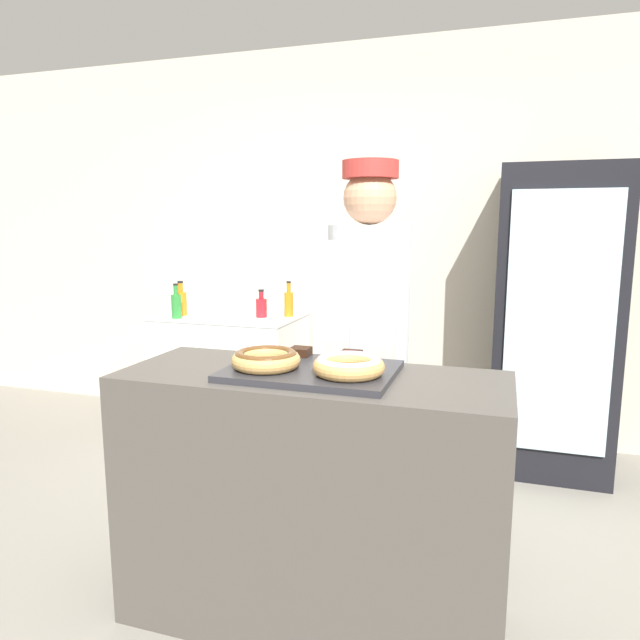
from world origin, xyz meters
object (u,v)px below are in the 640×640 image
(serving_tray, at_px, (311,371))
(baker_person, at_px, (368,349))
(donut_light_glaze, at_px, (349,365))
(brownie_back_left, at_px, (300,352))
(donut_chocolate_glaze, at_px, (266,359))
(brownie_back_right, at_px, (351,355))
(bottle_red, at_px, (261,307))
(chest_freezer, at_px, (231,372))
(bottle_orange_b, at_px, (181,302))
(bottle_green, at_px, (176,305))
(beverage_fridge, at_px, (554,322))
(bottle_orange, at_px, (289,303))

(serving_tray, height_order, baker_person, baker_person)
(donut_light_glaze, xyz_separation_m, brownie_back_left, (-0.25, 0.22, -0.02))
(donut_chocolate_glaze, xyz_separation_m, donut_light_glaze, (0.30, 0.00, 0.00))
(brownie_back_right, bearing_deg, baker_person, 93.80)
(brownie_back_left, relative_size, bottle_red, 0.39)
(donut_light_glaze, distance_m, chest_freezer, 2.34)
(serving_tray, distance_m, baker_person, 0.56)
(brownie_back_right, xyz_separation_m, bottle_orange_b, (-1.63, 1.47, -0.06))
(baker_person, xyz_separation_m, bottle_orange_b, (-1.60, 1.08, 0.00))
(brownie_back_left, xyz_separation_m, bottle_green, (-1.39, 1.35, -0.06))
(beverage_fridge, relative_size, chest_freezer, 1.82)
(beverage_fridge, xyz_separation_m, bottle_orange, (-1.72, 0.08, 0.03))
(donut_light_glaze, relative_size, bottle_orange_b, 1.00)
(serving_tray, bearing_deg, chest_freezer, 124.60)
(serving_tray, xyz_separation_m, brownie_back_right, (0.10, 0.17, 0.03))
(brownie_back_left, xyz_separation_m, bottle_orange, (-0.68, 1.66, -0.06))
(bottle_orange, relative_size, bottle_orange_b, 1.01)
(beverage_fridge, distance_m, bottle_orange, 1.72)
(donut_chocolate_glaze, relative_size, bottle_green, 1.02)
(chest_freezer, height_order, bottle_orange_b, bottle_orange_b)
(bottle_red, relative_size, bottle_orange_b, 0.79)
(chest_freezer, bearing_deg, donut_light_glaze, -53.03)
(baker_person, xyz_separation_m, bottle_red, (-1.03, 1.18, -0.02))
(serving_tray, bearing_deg, bottle_red, 118.75)
(donut_chocolate_glaze, relative_size, brownie_back_left, 3.24)
(brownie_back_right, height_order, chest_freezer, brownie_back_right)
(serving_tray, height_order, donut_light_glaze, donut_light_glaze)
(donut_chocolate_glaze, height_order, bottle_orange, bottle_orange)
(brownie_back_left, relative_size, brownie_back_right, 1.00)
(donut_chocolate_glaze, height_order, beverage_fridge, beverage_fridge)
(donut_light_glaze, bearing_deg, baker_person, 97.09)
(brownie_back_left, bearing_deg, bottle_green, 135.79)
(brownie_back_right, height_order, bottle_red, bottle_red)
(donut_light_glaze, distance_m, brownie_back_left, 0.34)
(donut_light_glaze, height_order, bottle_red, donut_light_glaze)
(donut_light_glaze, bearing_deg, bottle_green, 136.26)
(baker_person, relative_size, chest_freezer, 1.75)
(bottle_red, relative_size, bottle_orange, 0.78)
(brownie_back_left, bearing_deg, chest_freezer, 124.92)
(donut_chocolate_glaze, relative_size, brownie_back_right, 3.24)
(serving_tray, height_order, bottle_red, bottle_red)
(bottle_red, bearing_deg, baker_person, -48.98)
(donut_light_glaze, distance_m, brownie_back_right, 0.23)
(serving_tray, distance_m, beverage_fridge, 1.99)
(bottle_green, bearing_deg, brownie_back_right, -40.34)
(chest_freezer, distance_m, bottle_red, 0.55)
(bottle_red, bearing_deg, beverage_fridge, 0.31)
(beverage_fridge, relative_size, bottle_orange_b, 7.38)
(bottle_red, height_order, bottle_green, bottle_green)
(donut_chocolate_glaze, height_order, baker_person, baker_person)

